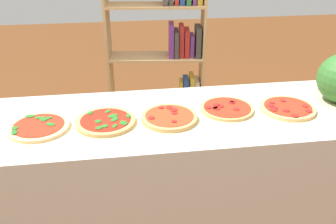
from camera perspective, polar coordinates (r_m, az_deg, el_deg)
The scene contains 8 objects.
counter at distance 2.10m, azimuth 0.00°, elevation -11.42°, with size 2.22×0.68×0.89m, color beige.
parchment_paper at distance 1.85m, azimuth 0.00°, elevation -0.52°, with size 1.83×0.45×0.00m, color beige.
pizza_spinach_0 at distance 1.83m, azimuth -19.32°, elevation -2.15°, with size 0.28×0.28×0.02m.
pizza_spinach_1 at distance 1.80m, azimuth -9.58°, elevation -1.43°, with size 0.29×0.29×0.03m.
pizza_pepperoni_2 at distance 1.81m, azimuth 0.21°, elevation -0.84°, with size 0.27×0.27×0.03m.
pizza_pepperoni_3 at distance 1.92m, azimuth 9.08°, elevation 0.54°, with size 0.27×0.27×0.02m.
pizza_pepperoni_4 at distance 2.00m, azimuth 17.96°, elevation 0.57°, with size 0.28×0.28×0.03m.
bookshelf at distance 2.98m, azimuth 0.14°, elevation 8.30°, with size 0.78×0.34×1.62m.
Camera 1 is at (-0.24, -1.63, 1.74)m, focal length 39.51 mm.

